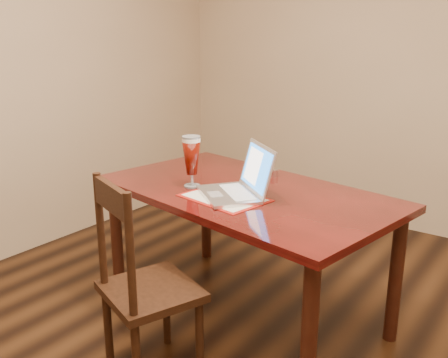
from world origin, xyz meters
The scene contains 2 objects.
dining_table centered at (-0.46, 0.62, 0.67)m, with size 1.73×1.16×1.03m.
dining_chair centered at (-0.53, -0.08, 0.46)m, with size 0.52×0.51×0.97m.
Camera 1 is at (0.96, -1.52, 1.56)m, focal length 40.00 mm.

